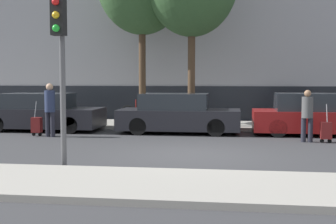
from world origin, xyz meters
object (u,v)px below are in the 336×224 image
object	(u,v)px
traffic_light	(60,47)
parked_car_2	(313,116)
parked_car_0	(41,113)
pedestrian_left	(50,106)
parked_car_1	(178,115)
trolley_left	(37,125)
trolley_right	(326,131)
parked_bicycle	(140,114)
pedestrian_right	(307,113)

from	to	relation	value
traffic_light	parked_car_2	bearing A→B (deg)	48.59
parked_car_0	pedestrian_left	bearing A→B (deg)	-58.93
parked_car_1	trolley_left	distance (m)	4.86
trolley_right	parked_bicycle	world-z (taller)	trolley_right
parked_car_0	parked_car_1	distance (m)	5.13
parked_car_0	trolley_right	xyz separation A→B (m)	(9.84, -1.98, -0.28)
pedestrian_left	parked_bicycle	xyz separation A→B (m)	(2.24, 3.98, -0.52)
trolley_right	traffic_light	xyz separation A→B (m)	(-6.34, -5.11, 2.21)
parked_car_2	pedestrian_left	bearing A→B (deg)	-168.62
parked_car_0	pedestrian_right	size ratio (longest dim) A/B	2.76
parked_car_1	traffic_light	size ratio (longest dim) A/B	1.18
trolley_left	trolley_right	bearing A→B (deg)	-2.24
parked_car_0	pedestrian_right	world-z (taller)	pedestrian_right
trolley_left	traffic_light	xyz separation A→B (m)	(2.98, -5.48, 2.21)
trolley_left	trolley_right	world-z (taller)	trolley_left
parked_bicycle	traffic_light	bearing A→B (deg)	-88.72
parked_car_2	parked_car_1	bearing A→B (deg)	-179.06
trolley_right	parked_bicycle	distance (m)	7.78
parked_car_1	traffic_light	distance (m)	7.45
pedestrian_right	traffic_light	world-z (taller)	traffic_light
pedestrian_left	trolley_left	distance (m)	0.84
traffic_light	trolley_right	bearing A→B (deg)	38.90
parked_car_1	parked_bicycle	distance (m)	2.95
parked_car_1	parked_bicycle	xyz separation A→B (m)	(-1.83, 2.30, -0.17)
parked_car_0	pedestrian_left	xyz separation A→B (m)	(1.06, -1.75, 0.36)
parked_car_0	parked_bicycle	bearing A→B (deg)	34.04
trolley_right	parked_car_1	bearing A→B (deg)	158.00
parked_car_2	parked_bicycle	bearing A→B (deg)	161.00
pedestrian_right	traffic_light	bearing A→B (deg)	51.56
pedestrian_left	traffic_light	distance (m)	6.08
parked_car_1	pedestrian_left	distance (m)	4.42
parked_car_0	parked_car_2	bearing A→B (deg)	-0.00
parked_car_0	parked_car_2	distance (m)	9.75
parked_car_0	trolley_left	world-z (taller)	parked_car_0
traffic_light	trolley_left	bearing A→B (deg)	118.55
parked_car_1	pedestrian_left	xyz separation A→B (m)	(-4.07, -1.67, 0.35)
pedestrian_left	trolley_left	world-z (taller)	pedestrian_left
trolley_right	parked_car_0	bearing A→B (deg)	168.62
parked_car_0	parked_car_1	size ratio (longest dim) A/B	1.03
trolley_right	parked_bicycle	xyz separation A→B (m)	(-6.54, 4.20, 0.12)
parked_car_0	trolley_left	bearing A→B (deg)	-72.07
parked_car_0	pedestrian_left	size ratio (longest dim) A/B	2.47
pedestrian_left	traffic_light	world-z (taller)	traffic_light
parked_car_0	parked_car_1	world-z (taller)	parked_car_1
parked_car_1	parked_car_2	xyz separation A→B (m)	(4.63, 0.08, 0.01)
parked_bicycle	parked_car_0	bearing A→B (deg)	-145.96
parked_car_2	pedestrian_left	xyz separation A→B (m)	(-8.70, -1.75, 0.34)
parked_bicycle	trolley_left	bearing A→B (deg)	-125.82
parked_car_1	parked_car_2	size ratio (longest dim) A/B	1.04
pedestrian_left	parked_bicycle	size ratio (longest dim) A/B	1.00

